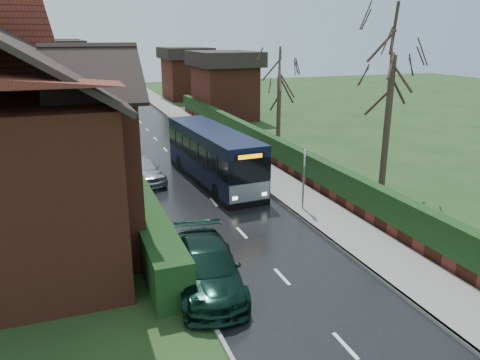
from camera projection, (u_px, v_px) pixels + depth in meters
name	position (u px, v px, depth m)	size (l,w,h in m)	color
ground	(260.00, 253.00, 17.92)	(140.00, 140.00, 0.00)	#2F4D21
road	(193.00, 180.00, 26.89)	(6.00, 100.00, 0.02)	black
pavement	(261.00, 172.00, 28.27)	(2.50, 100.00, 0.14)	slate
kerb_right	(243.00, 174.00, 27.87)	(0.12, 100.00, 0.14)	gray
kerb_left	(140.00, 185.00, 25.87)	(0.12, 100.00, 0.10)	gray
front_hedge	(137.00, 203.00, 20.88)	(1.20, 16.00, 1.60)	black
picket_fence	(154.00, 209.00, 21.24)	(0.10, 16.00, 0.90)	tan
right_wall_hedge	(285.00, 155.00, 28.50)	(0.60, 50.00, 1.80)	maroon
brick_house	(5.00, 133.00, 18.03)	(9.30, 14.60, 10.30)	maroon
bus	(213.00, 156.00, 26.37)	(2.92, 9.96, 2.98)	black
car_silver	(142.00, 170.00, 26.39)	(1.71, 4.24, 1.45)	silver
car_green	(207.00, 268.00, 15.24)	(2.05, 5.05, 1.46)	black
car_distant	(110.00, 100.00, 55.35)	(1.47, 4.22, 1.39)	black
bus_stop_sign	(304.00, 170.00, 21.66)	(0.25, 0.44, 3.06)	slate
tree_right_near	(395.00, 45.00, 22.88)	(4.68, 4.68, 10.10)	#35271F
tree_right_far	(280.00, 71.00, 30.98)	(3.98, 3.98, 7.69)	#362820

